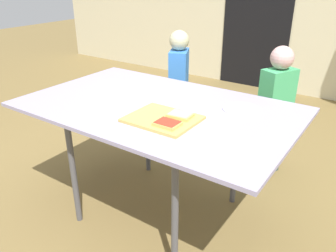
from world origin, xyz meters
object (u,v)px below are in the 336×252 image
cutting_board (163,119)px  child_left (179,84)px  pizza_slice_near_right (167,124)px  pizza_slice_far_right (180,115)px  plate_white_left (112,85)px  plate_white_right (241,109)px  dining_table (157,113)px  child_right (275,105)px

cutting_board → child_left: size_ratio=0.34×
pizza_slice_near_right → pizza_slice_far_right: size_ratio=0.95×
plate_white_left → plate_white_right: same height
dining_table → cutting_board: bearing=-46.7°
cutting_board → child_left: 1.16m
plate_white_left → child_right: (0.90, 0.76, -0.19)m
pizza_slice_far_right → child_left: child_left is taller
cutting_board → pizza_slice_near_right: 0.10m
plate_white_right → child_left: size_ratio=0.20×
plate_white_right → child_right: child_right is taller
cutting_board → plate_white_right: (0.28, 0.36, -0.00)m
dining_table → plate_white_right: plate_white_right is taller
cutting_board → dining_table: bearing=133.3°
plate_white_right → pizza_slice_far_right: bearing=-124.5°
dining_table → pizza_slice_near_right: size_ratio=12.74×
plate_white_left → cutting_board: bearing=-24.8°
cutting_board → child_right: child_right is taller
cutting_board → child_left: child_left is taller
dining_table → child_left: child_left is taller
pizza_slice_far_right → dining_table: bearing=155.4°
cutting_board → pizza_slice_far_right: size_ratio=2.71×
cutting_board → pizza_slice_near_right: (0.08, -0.07, 0.02)m
plate_white_right → cutting_board: bearing=-127.8°
dining_table → pizza_slice_near_right: (0.23, -0.23, 0.08)m
cutting_board → child_right: bearing=75.1°
pizza_slice_far_right → plate_white_right: size_ratio=0.65×
pizza_slice_near_right → child_right: 1.15m
dining_table → pizza_slice_near_right: bearing=-45.1°
plate_white_left → child_left: bearing=84.1°
dining_table → child_right: child_right is taller
plate_white_left → child_right: 1.19m
pizza_slice_far_right → plate_white_left: 0.73m
cutting_board → plate_white_left: 0.68m
child_right → plate_white_right: bearing=-89.6°
dining_table → plate_white_left: 0.49m
dining_table → pizza_slice_near_right: pizza_slice_near_right is taller
dining_table → cutting_board: 0.23m
cutting_board → plate_white_left: bearing=155.2°
pizza_slice_far_right → plate_white_left: bearing=161.7°
pizza_slice_near_right → child_left: (-0.62, 1.07, -0.19)m
cutting_board → plate_white_right: bearing=52.2°
pizza_slice_near_right → plate_white_right: (0.20, 0.43, -0.02)m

